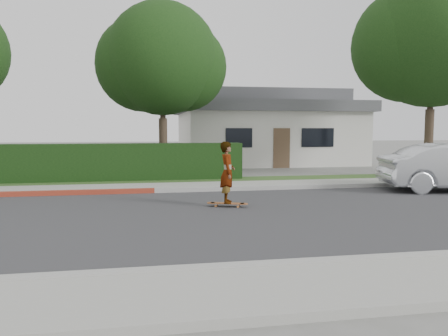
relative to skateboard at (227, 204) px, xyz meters
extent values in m
plane|color=slate|center=(-2.85, -1.17, -0.10)|extent=(120.00, 120.00, 0.00)
cube|color=#2D2D30|center=(-2.85, -1.17, -0.09)|extent=(60.00, 8.00, 0.01)
cube|color=#9E9E99|center=(-2.85, -5.27, -0.02)|extent=(60.00, 0.20, 0.15)
cube|color=gray|center=(-2.85, -6.17, -0.04)|extent=(60.00, 1.60, 0.12)
cube|color=#9E9E99|center=(-2.85, 2.93, -0.02)|extent=(60.00, 0.20, 0.15)
cube|color=gray|center=(-2.85, 3.83, -0.04)|extent=(60.00, 1.60, 0.12)
cube|color=#2D4C1E|center=(-2.85, 5.43, -0.05)|extent=(60.00, 1.60, 0.10)
cube|color=black|center=(-5.85, 6.03, 0.65)|extent=(15.00, 1.00, 1.50)
cylinder|color=#33261C|center=(-1.35, 7.83, 1.16)|extent=(0.36, 0.36, 2.52)
cylinder|color=#33261C|center=(-1.35, 7.83, 3.05)|extent=(0.24, 0.24, 2.10)
sphere|color=black|center=(-1.35, 7.83, 4.94)|extent=(4.80, 4.80, 4.80)
sphere|color=black|center=(-2.15, 8.23, 4.74)|extent=(4.08, 4.08, 4.08)
sphere|color=black|center=(-0.45, 8.13, 4.64)|extent=(3.84, 3.84, 3.84)
cylinder|color=#33261C|center=(9.65, 5.33, 1.34)|extent=(0.36, 0.36, 2.88)
cylinder|color=#33261C|center=(9.65, 5.33, 3.50)|extent=(0.24, 0.24, 2.40)
sphere|color=black|center=(9.65, 5.33, 5.66)|extent=(5.60, 5.60, 5.60)
sphere|color=black|center=(8.85, 5.73, 5.46)|extent=(4.76, 4.76, 4.76)
sphere|color=black|center=(10.55, 5.63, 5.36)|extent=(4.48, 4.48, 4.48)
cube|color=beige|center=(5.15, 14.83, 1.40)|extent=(10.00, 8.00, 3.00)
cube|color=#4C4C51|center=(5.15, 14.83, 3.20)|extent=(10.60, 8.60, 0.60)
cube|color=#4C4C51|center=(5.15, 14.83, 3.80)|extent=(8.40, 6.40, 0.80)
cube|color=black|center=(2.65, 10.81, 1.50)|extent=(1.40, 0.06, 1.00)
cube|color=black|center=(6.95, 10.81, 1.50)|extent=(1.80, 0.06, 1.00)
cube|color=brown|center=(4.95, 10.81, 0.95)|extent=(0.90, 0.06, 2.10)
cylinder|color=#CD7738|center=(-0.31, 0.02, -0.06)|extent=(0.07, 0.05, 0.06)
cylinder|color=#CD7738|center=(-0.25, 0.18, -0.06)|extent=(0.07, 0.05, 0.06)
cylinder|color=#CD7738|center=(0.25, -0.18, -0.06)|extent=(0.07, 0.05, 0.06)
cylinder|color=#CD7738|center=(0.31, -0.02, -0.06)|extent=(0.07, 0.05, 0.06)
cube|color=silver|center=(-0.28, 0.10, -0.02)|extent=(0.11, 0.18, 0.02)
cube|color=silver|center=(0.28, -0.10, -0.02)|extent=(0.11, 0.18, 0.02)
cube|color=brown|center=(0.00, 0.00, 0.01)|extent=(0.91, 0.50, 0.02)
cylinder|color=brown|center=(-0.42, 0.15, 0.01)|extent=(0.28, 0.28, 0.02)
cylinder|color=brown|center=(0.42, -0.15, 0.01)|extent=(0.28, 0.28, 0.02)
imported|color=white|center=(0.00, 0.00, 0.83)|extent=(0.49, 0.65, 1.63)
camera|label=1|loc=(-2.12, -11.24, 1.99)|focal=35.00mm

